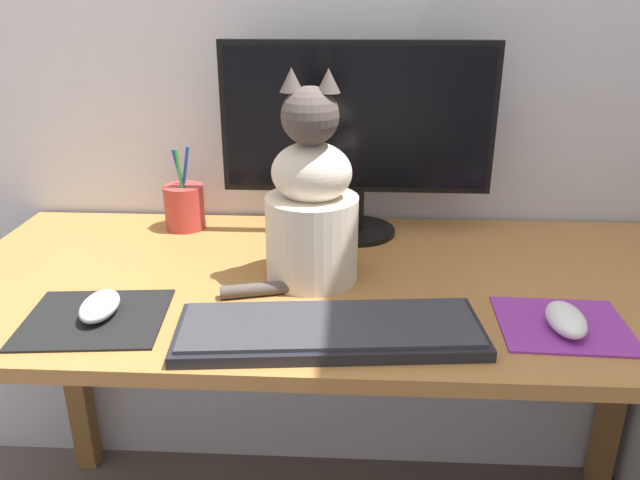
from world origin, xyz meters
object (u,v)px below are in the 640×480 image
computer_mouse_left (100,306)px  pen_cup (184,206)px  monitor (357,130)px  cat (311,206)px  keyboard (330,330)px  computer_mouse_right (566,319)px

computer_mouse_left → pen_cup: (0.03, 0.41, 0.03)m
monitor → pen_cup: size_ratio=3.08×
cat → pen_cup: (-0.29, 0.24, -0.09)m
computer_mouse_left → pen_cup: pen_cup is taller
keyboard → cat: cat is taller
computer_mouse_right → cat: (-0.40, 0.17, 0.12)m
pen_cup → keyboard: bearing=-53.3°
computer_mouse_left → cat: (0.32, 0.16, 0.12)m
monitor → keyboard: monitor is taller
keyboard → computer_mouse_right: bearing=-0.1°
cat → computer_mouse_right: bearing=-17.7°
monitor → computer_mouse_left: (-0.40, -0.39, -0.20)m
keyboard → pen_cup: 0.56m
pen_cup → computer_mouse_left: bearing=-94.5°
keyboard → computer_mouse_right: 0.36m
cat → pen_cup: 0.39m
computer_mouse_left → computer_mouse_right: same height
computer_mouse_right → cat: size_ratio=0.28×
keyboard → pen_cup: pen_cup is taller
computer_mouse_right → computer_mouse_left: bearing=179.6°
monitor → pen_cup: monitor is taller
monitor → computer_mouse_left: monitor is taller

